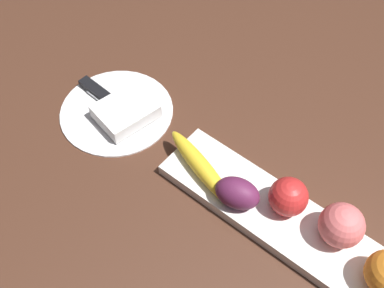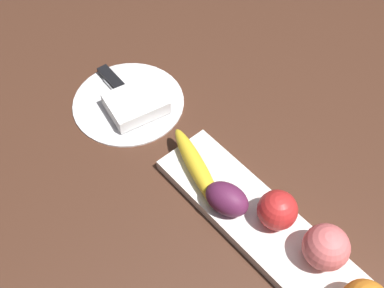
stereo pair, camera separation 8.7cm
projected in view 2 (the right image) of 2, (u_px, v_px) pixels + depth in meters
ground_plane at (284, 250)px, 0.80m from camera, size 2.40×2.40×0.00m
fruit_tray at (268, 228)px, 0.81m from camera, size 0.46×0.12×0.02m
apple at (277, 210)px, 0.78m from camera, size 0.07×0.07×0.07m
banana at (197, 168)px, 0.86m from camera, size 0.20×0.09×0.03m
peach at (326, 247)px, 0.74m from camera, size 0.08×0.08×0.08m
grape_bunch at (227, 199)px, 0.80m from camera, size 0.09×0.07×0.06m
dinner_plate at (130, 101)px, 1.00m from camera, size 0.24×0.24×0.01m
folded_napkin at (138, 103)px, 0.97m from camera, size 0.11×0.13×0.03m
knife at (116, 84)px, 1.02m from camera, size 0.18×0.03×0.01m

